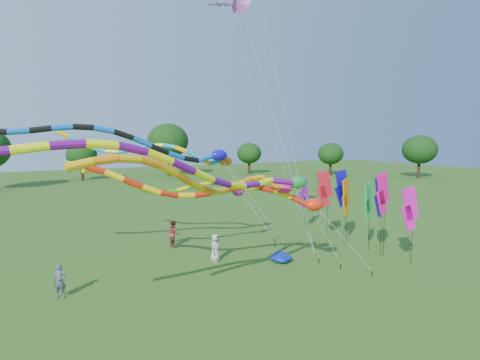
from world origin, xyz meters
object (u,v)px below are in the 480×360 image
person_a (215,248)px  person_b (60,281)px  person_c (174,234)px  blue_nylon_heap (279,257)px  tube_kite_orange (230,182)px  tube_kite_red (231,193)px

person_a → person_b: person_a is taller
person_c → blue_nylon_heap: bearing=-151.2°
tube_kite_orange → person_b: 8.77m
tube_kite_orange → blue_nylon_heap: bearing=17.9°
blue_nylon_heap → person_c: person_c is taller
person_c → person_a: bearing=-173.4°
person_a → blue_nylon_heap: bearing=-62.1°
blue_nylon_heap → person_b: person_b is taller
person_a → person_b: size_ratio=1.03×
blue_nylon_heap → person_b: 11.51m
blue_nylon_heap → tube_kite_orange: bearing=-143.4°
tube_kite_orange → person_c: bearing=65.4°
tube_kite_orange → person_a: (2.02, 5.58, -4.44)m
tube_kite_red → tube_kite_orange: size_ratio=1.02×
tube_kite_red → person_c: size_ratio=7.93×
person_a → person_b: 8.39m
person_b → person_c: (7.28, 5.50, 0.07)m
person_c → tube_kite_orange: bearing=167.0°
tube_kite_red → person_a: bearing=97.1°
blue_nylon_heap → person_c: bearing=125.8°
person_a → person_c: 4.25m
tube_kite_red → tube_kite_orange: tube_kite_orange is taller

